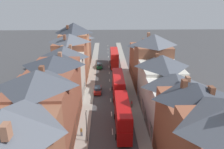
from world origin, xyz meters
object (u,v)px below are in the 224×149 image
at_px(car_near_silver, 99,65).
at_px(car_near_blue, 98,90).
at_px(street_lamp, 86,124).
at_px(car_mid_black, 123,88).
at_px(double_decker_bus_lead, 118,85).
at_px(double_decker_bus_far_approaching, 122,115).
at_px(pedestrian_mid_right, 132,104).
at_px(double_decker_bus_mid_street, 114,58).
at_px(car_parked_left_a, 128,118).
at_px(pedestrian_mid_left, 81,131).

bearing_deg(car_near_silver, car_near_blue, -90.00).
relative_size(car_near_blue, street_lamp, 0.80).
xyz_separation_m(car_near_silver, car_mid_black, (6.20, -18.14, -0.02)).
bearing_deg(car_near_silver, double_decker_bus_lead, -76.80).
bearing_deg(double_decker_bus_lead, street_lamp, -110.10).
bearing_deg(double_decker_bus_far_approaching, pedestrian_mid_right, 71.46).
bearing_deg(pedestrian_mid_right, car_near_blue, 133.81).
distance_m(double_decker_bus_mid_street, car_near_silver, 5.62).
bearing_deg(double_decker_bus_far_approaching, double_decker_bus_lead, 90.00).
bearing_deg(car_near_silver, car_mid_black, -71.13).
height_order(double_decker_bus_lead, car_parked_left_a, double_decker_bus_lead).
xyz_separation_m(pedestrian_mid_left, pedestrian_mid_right, (9.63, 9.58, 0.00)).
distance_m(car_mid_black, street_lamp, 20.72).
bearing_deg(street_lamp, double_decker_bus_mid_street, 81.26).
bearing_deg(car_mid_black, car_near_blue, -173.76).
relative_size(double_decker_bus_lead, pedestrian_mid_right, 6.71).
bearing_deg(car_parked_left_a, pedestrian_mid_left, -152.04).
height_order(car_parked_left_a, street_lamp, street_lamp).
bearing_deg(car_mid_black, car_near_silver, 108.87).
distance_m(car_near_blue, car_near_silver, 18.81).
distance_m(car_mid_black, pedestrian_mid_left, 19.87).
distance_m(double_decker_bus_mid_street, pedestrian_mid_left, 38.78).
bearing_deg(car_parked_left_a, double_decker_bus_mid_street, 92.23).
height_order(double_decker_bus_far_approaching, pedestrian_mid_left, double_decker_bus_far_approaching).
xyz_separation_m(car_parked_left_a, street_lamp, (-7.35, -5.67, 2.42)).
height_order(car_near_blue, car_mid_black, car_near_blue).
relative_size(double_decker_bus_lead, pedestrian_mid_left, 6.71).
distance_m(double_decker_bus_lead, car_near_blue, 5.66).
bearing_deg(car_parked_left_a, double_decker_bus_far_approaching, -118.02).
bearing_deg(pedestrian_mid_right, pedestrian_mid_left, -135.15).
height_order(double_decker_bus_lead, double_decker_bus_far_approaching, same).
bearing_deg(pedestrian_mid_left, car_parked_left_a, 27.96).
xyz_separation_m(car_parked_left_a, pedestrian_mid_right, (1.23, 5.12, 0.22)).
height_order(double_decker_bus_far_approaching, car_near_blue, double_decker_bus_far_approaching).
distance_m(double_decker_bus_far_approaching, car_near_blue, 16.22).
distance_m(double_decker_bus_lead, car_mid_black, 3.62).
xyz_separation_m(double_decker_bus_lead, double_decker_bus_mid_street, (0.00, 22.79, 0.00)).
bearing_deg(pedestrian_mid_left, pedestrian_mid_right, 44.85).
height_order(car_near_silver, car_parked_left_a, car_near_silver).
relative_size(double_decker_bus_far_approaching, pedestrian_mid_right, 6.71).
bearing_deg(double_decker_bus_far_approaching, car_parked_left_a, 61.98).
relative_size(double_decker_bus_lead, double_decker_bus_far_approaching, 1.00).
bearing_deg(pedestrian_mid_left, car_mid_black, 65.00).
xyz_separation_m(car_near_blue, car_parked_left_a, (6.20, -12.87, -0.01)).
relative_size(car_mid_black, street_lamp, 0.72).
relative_size(car_near_silver, pedestrian_mid_right, 2.76).
bearing_deg(double_decker_bus_far_approaching, street_lamp, -152.01).
height_order(car_near_silver, car_mid_black, car_near_silver).
bearing_deg(car_near_blue, pedestrian_mid_left, -97.23).
bearing_deg(car_near_blue, double_decker_bus_mid_street, 76.74).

